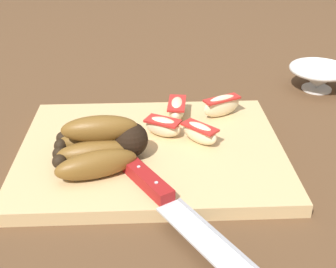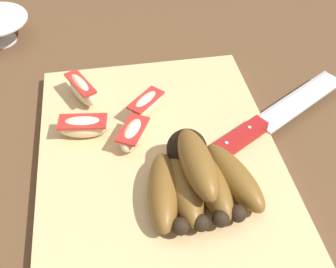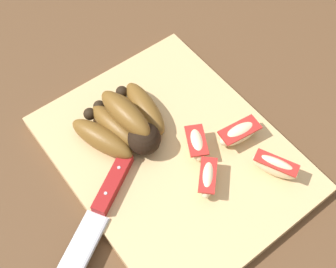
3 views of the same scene
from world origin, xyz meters
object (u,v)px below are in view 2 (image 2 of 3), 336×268
at_px(chefs_knife, 260,125).
at_px(apple_wedge_middle, 83,126).
at_px(apple_wedge_far, 133,135).
at_px(apple_wedge_extra, 81,89).
at_px(banana_bunch, 196,177).
at_px(apple_wedge_near, 149,105).

relative_size(chefs_knife, apple_wedge_middle, 3.45).
bearing_deg(chefs_knife, apple_wedge_far, -89.98).
xyz_separation_m(apple_wedge_far, apple_wedge_extra, (-0.10, -0.07, 0.00)).
height_order(banana_bunch, apple_wedge_far, banana_bunch).
xyz_separation_m(chefs_knife, apple_wedge_far, (0.00, -0.18, 0.01)).
height_order(chefs_knife, apple_wedge_middle, apple_wedge_middle).
relative_size(chefs_knife, apple_wedge_near, 4.16).
height_order(apple_wedge_middle, apple_wedge_extra, apple_wedge_extra).
bearing_deg(chefs_knife, apple_wedge_middle, -96.28).
relative_size(apple_wedge_near, apple_wedge_middle, 0.83).
bearing_deg(apple_wedge_far, chefs_knife, 90.02).
distance_m(apple_wedge_near, apple_wedge_far, 0.06).
bearing_deg(apple_wedge_middle, apple_wedge_far, 67.56).
distance_m(banana_bunch, apple_wedge_near, 0.15).
xyz_separation_m(apple_wedge_near, apple_wedge_far, (0.06, -0.03, -0.00)).
distance_m(chefs_knife, apple_wedge_far, 0.18).
bearing_deg(apple_wedge_far, apple_wedge_extra, -147.55).
xyz_separation_m(chefs_knife, apple_wedge_extra, (-0.10, -0.25, 0.01)).
distance_m(apple_wedge_middle, apple_wedge_extra, 0.08).
relative_size(apple_wedge_near, apple_wedge_far, 0.93).
height_order(banana_bunch, apple_wedge_extra, banana_bunch).
bearing_deg(apple_wedge_middle, apple_wedge_near, 107.42).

